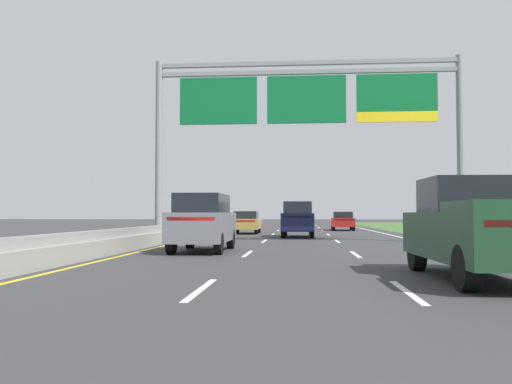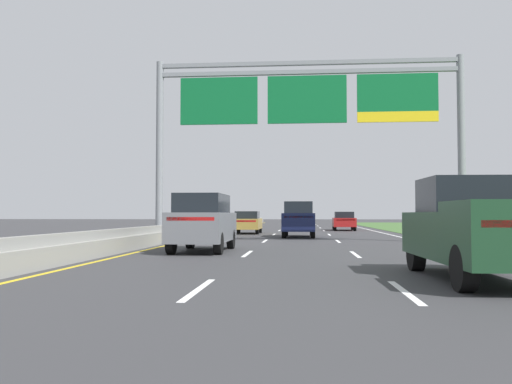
% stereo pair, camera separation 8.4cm
% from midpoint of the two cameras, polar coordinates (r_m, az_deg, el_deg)
% --- Properties ---
extents(ground_plane, '(220.00, 220.00, 0.00)m').
position_cam_midpoint_polar(ground_plane, '(34.45, 4.59, -4.60)').
color(ground_plane, '#333335').
extents(lane_striping, '(11.96, 106.00, 0.01)m').
position_cam_midpoint_polar(lane_striping, '(33.99, 4.59, -4.62)').
color(lane_striping, white).
rests_on(lane_striping, ground).
extents(median_barrier_concrete, '(0.60, 110.00, 0.85)m').
position_cam_midpoint_polar(median_barrier_concrete, '(35.06, -6.29, -3.97)').
color(median_barrier_concrete, gray).
rests_on(median_barrier_concrete, ground).
extents(overhead_sign_gantry, '(15.06, 0.42, 9.03)m').
position_cam_midpoint_polar(overhead_sign_gantry, '(27.11, 5.19, 8.52)').
color(overhead_sign_gantry, gray).
rests_on(overhead_sign_gantry, ground).
extents(pickup_truck_darkgreen, '(2.13, 5.45, 2.20)m').
position_cam_midpoint_polar(pickup_truck_darkgreen, '(12.46, 21.91, -3.54)').
color(pickup_truck_darkgreen, '#193D23').
rests_on(pickup_truck_darkgreen, ground).
extents(car_grey_left_lane_suv, '(1.91, 4.70, 2.11)m').
position_cam_midpoint_polar(car_grey_left_lane_suv, '(20.33, -5.65, -3.09)').
color(car_grey_left_lane_suv, slate).
rests_on(car_grey_left_lane_suv, ground).
extents(car_gold_left_lane_sedan, '(1.85, 4.41, 1.57)m').
position_cam_midpoint_polar(car_gold_left_lane_sedan, '(38.69, -1.07, -3.14)').
color(car_gold_left_lane_sedan, '#A38438').
rests_on(car_gold_left_lane_sedan, ground).
extents(car_red_right_lane_sedan, '(1.93, 4.44, 1.57)m').
position_cam_midpoint_polar(car_red_right_lane_sedan, '(46.81, 8.97, -2.97)').
color(car_red_right_lane_sedan, maroon).
rests_on(car_red_right_lane_sedan, ground).
extents(car_navy_centre_lane_suv, '(1.92, 4.71, 2.11)m').
position_cam_midpoint_polar(car_navy_centre_lane_suv, '(33.04, 4.30, -2.79)').
color(car_navy_centre_lane_suv, '#161E47').
rests_on(car_navy_centre_lane_suv, ground).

